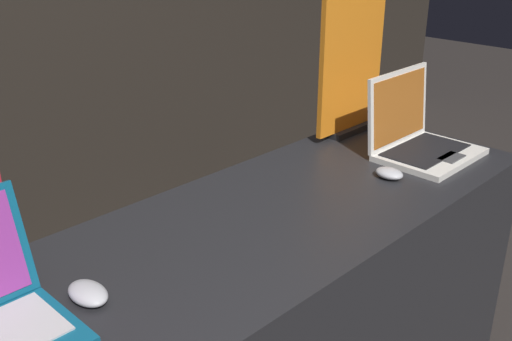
# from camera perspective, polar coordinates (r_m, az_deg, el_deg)

# --- Properties ---
(mouse_front) EXTENTS (0.07, 0.11, 0.04)m
(mouse_front) POSITION_cam_1_polar(r_m,az_deg,el_deg) (1.36, -15.72, -11.18)
(mouse_front) COLOR #B2B2B7
(mouse_front) RESTS_ON display_counter
(laptop_back) EXTENTS (0.35, 0.29, 0.28)m
(laptop_back) POSITION_cam_1_polar(r_m,az_deg,el_deg) (2.14, 15.13, 3.21)
(laptop_back) COLOR silver
(laptop_back) RESTS_ON display_counter
(mouse_back) EXTENTS (0.07, 0.09, 0.03)m
(mouse_back) POSITION_cam_1_polar(r_m,az_deg,el_deg) (1.93, 12.57, -0.26)
(mouse_back) COLOR #B2B2B7
(mouse_back) RESTS_ON display_counter
(promo_stand_back) EXTENTS (0.35, 0.07, 0.52)m
(promo_stand_back) POSITION_cam_1_polar(r_m,az_deg,el_deg) (2.24, 9.04, 9.56)
(promo_stand_back) COLOR black
(promo_stand_back) RESTS_ON display_counter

